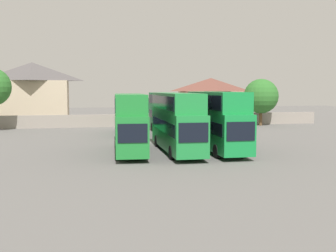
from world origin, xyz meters
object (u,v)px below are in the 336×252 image
object	(u,v)px
bus_2	(176,119)
house_terrace_centre	(211,99)
house_terrace_left	(33,92)
bus_1	(130,120)
bus_3	(217,118)
bus_4	(128,118)
bus_5	(168,111)
tree_behind_wall	(261,96)

from	to	relation	value
bus_2	house_terrace_centre	bearing A→B (deg)	159.08
house_terrace_left	house_terrace_centre	world-z (taller)	house_terrace_left
bus_1	house_terrace_left	world-z (taller)	house_terrace_left
bus_1	bus_3	world-z (taller)	bus_3
bus_4	house_terrace_left	bearing A→B (deg)	-144.37
bus_5	house_terrace_centre	size ratio (longest dim) A/B	1.00
bus_3	house_terrace_centre	xyz separation A→B (m)	(10.30, 34.60, 0.83)
house_terrace_centre	tree_behind_wall	world-z (taller)	house_terrace_centre
bus_3	bus_5	world-z (taller)	bus_3
bus_1	bus_5	size ratio (longest dim) A/B	1.02
house_terrace_centre	house_terrace_left	bearing A→B (deg)	-177.70
bus_2	house_terrace_left	world-z (taller)	house_terrace_left
bus_1	tree_behind_wall	size ratio (longest dim) A/B	1.53
tree_behind_wall	bus_2	bearing A→B (deg)	-128.24
bus_1	bus_2	bearing A→B (deg)	91.88
bus_5	house_terrace_left	world-z (taller)	house_terrace_left
bus_5	bus_3	bearing A→B (deg)	0.51
bus_4	house_terrace_centre	xyz separation A→B (m)	(16.44, 19.72, 1.72)
bus_2	bus_5	world-z (taller)	bus_2
bus_3	house_terrace_left	size ratio (longest dim) A/B	0.98
house_terrace_left	tree_behind_wall	distance (m)	35.14
bus_2	bus_4	world-z (taller)	bus_2
house_terrace_centre	bus_4	bearing A→B (deg)	-129.82
tree_behind_wall	bus_4	bearing A→B (deg)	-158.23
bus_1	bus_5	distance (m)	15.90
bus_4	house_terrace_centre	bearing A→B (deg)	140.77
bus_1	bus_2	size ratio (longest dim) A/B	0.89
bus_2	bus_3	size ratio (longest dim) A/B	1.08
bus_4	house_terrace_left	distance (m)	22.83
house_terrace_left	house_terrace_centre	xyz separation A→B (m)	(29.45, 1.18, -1.14)
house_terrace_left	bus_5	bearing A→B (deg)	-45.79
bus_3	house_terrace_centre	bearing A→B (deg)	163.50
bus_3	bus_4	world-z (taller)	bus_3
bus_2	bus_3	world-z (taller)	bus_3
bus_3	tree_behind_wall	xyz separation A→B (m)	(14.45, 23.10, 1.44)
bus_1	bus_3	size ratio (longest dim) A/B	0.96
bus_2	house_terrace_left	distance (m)	36.68
bus_2	house_terrace_left	bearing A→B (deg)	-153.74
bus_4	house_terrace_centre	size ratio (longest dim) A/B	0.97
bus_3	tree_behind_wall	size ratio (longest dim) A/B	1.59
bus_1	bus_2	distance (m)	4.00
bus_2	tree_behind_wall	distance (m)	29.10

